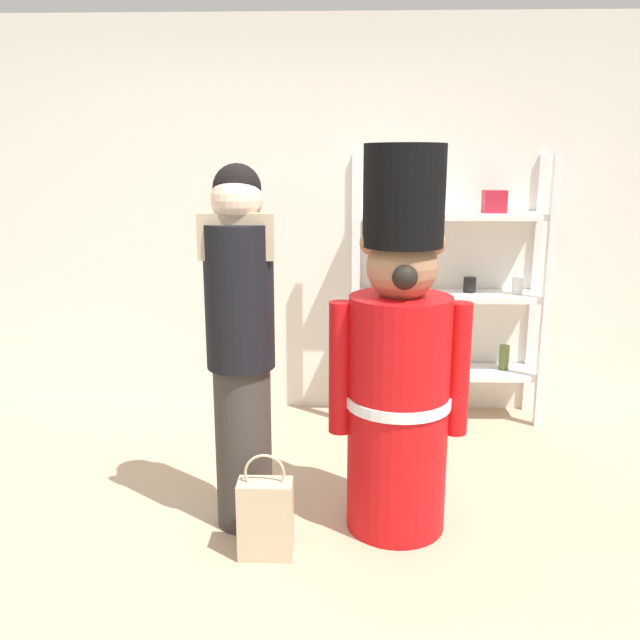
% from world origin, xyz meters
% --- Properties ---
extents(ground_plane, '(6.40, 6.40, 0.00)m').
position_xyz_m(ground_plane, '(0.00, 0.00, 0.00)').
color(ground_plane, tan).
extents(back_wall, '(6.40, 0.12, 2.60)m').
position_xyz_m(back_wall, '(0.00, 2.20, 1.30)').
color(back_wall, silver).
rests_on(back_wall, ground_plane).
extents(merchandise_shelf, '(1.25, 0.35, 1.74)m').
position_xyz_m(merchandise_shelf, '(0.99, 1.98, 0.87)').
color(merchandise_shelf, white).
rests_on(merchandise_shelf, ground_plane).
extents(teddy_bear_guard, '(0.64, 0.48, 1.76)m').
position_xyz_m(teddy_bear_guard, '(0.56, 0.58, 0.78)').
color(teddy_bear_guard, red).
rests_on(teddy_bear_guard, ground_plane).
extents(person_shopper, '(0.32, 0.31, 1.68)m').
position_xyz_m(person_shopper, '(-0.16, 0.58, 0.90)').
color(person_shopper, '#38332D').
rests_on(person_shopper, ground_plane).
extents(shopping_bag, '(0.24, 0.13, 0.48)m').
position_xyz_m(shopping_bag, '(-0.03, 0.30, 0.18)').
color(shopping_bag, '#C1AD89').
rests_on(shopping_bag, ground_plane).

